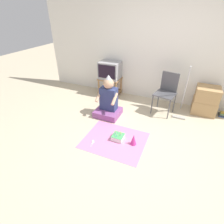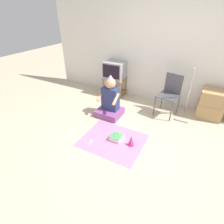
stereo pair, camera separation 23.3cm
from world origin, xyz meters
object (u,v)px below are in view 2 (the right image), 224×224
(cardboard_box_stack, at_px, (211,104))
(birthday_cake, at_px, (116,137))
(tv, at_px, (115,70))
(party_hat_blue, at_px, (131,141))
(folding_chair, at_px, (170,92))
(dust_mop, at_px, (186,105))
(person_seated, at_px, (110,102))

(cardboard_box_stack, relative_size, birthday_cake, 2.99)
(tv, distance_m, party_hat_blue, 2.19)
(cardboard_box_stack, bearing_deg, tv, 179.12)
(tv, height_order, folding_chair, folding_chair)
(folding_chair, relative_size, cardboard_box_stack, 1.45)
(folding_chair, height_order, cardboard_box_stack, folding_chair)
(dust_mop, bearing_deg, tv, 168.50)
(cardboard_box_stack, distance_m, birthday_cake, 2.21)
(birthday_cake, distance_m, party_hat_blue, 0.30)
(tv, bearing_deg, folding_chair, -12.35)
(party_hat_blue, bearing_deg, dust_mop, 63.83)
(person_seated, distance_m, birthday_cake, 0.92)
(dust_mop, relative_size, party_hat_blue, 5.79)
(person_seated, distance_m, party_hat_blue, 1.11)
(dust_mop, height_order, person_seated, dust_mop)
(cardboard_box_stack, distance_m, party_hat_blue, 2.04)
(folding_chair, height_order, dust_mop, dust_mop)
(tv, height_order, birthday_cake, tv)
(tv, distance_m, person_seated, 1.14)
(folding_chair, xyz_separation_m, person_seated, (-1.11, -0.67, -0.21))
(person_seated, bearing_deg, dust_mop, 22.64)
(cardboard_box_stack, relative_size, party_hat_blue, 3.12)
(tv, xyz_separation_m, birthday_cake, (0.93, -1.71, -0.63))
(birthday_cake, relative_size, party_hat_blue, 1.04)
(person_seated, xyz_separation_m, party_hat_blue, (0.82, -0.72, -0.21))
(dust_mop, height_order, party_hat_blue, dust_mop)
(person_seated, bearing_deg, folding_chair, 30.98)
(folding_chair, xyz_separation_m, dust_mop, (0.37, -0.05, -0.20))
(person_seated, bearing_deg, tv, 112.20)
(tv, bearing_deg, party_hat_blue, -54.56)
(person_seated, bearing_deg, cardboard_box_stack, 26.33)
(cardboard_box_stack, xyz_separation_m, party_hat_blue, (-1.13, -1.68, -0.20))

